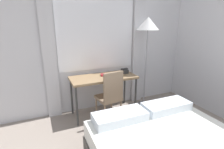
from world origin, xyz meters
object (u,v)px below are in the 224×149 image
object	(u,v)px
telephone	(125,71)
book	(108,75)
desk	(103,80)
desk_chair	(110,94)
standing_lamp	(148,28)

from	to	relation	value
telephone	book	bearing A→B (deg)	-176.85
desk	desk_chair	xyz separation A→B (m)	(0.02, -0.30, -0.18)
desk_chair	standing_lamp	distance (m)	1.49
telephone	book	size ratio (longest dim) A/B	0.49
desk_chair	telephone	world-z (taller)	desk_chair
desk_chair	book	distance (m)	0.44
book	desk_chair	bearing A→B (deg)	-104.86
desk	desk_chair	distance (m)	0.35
book	standing_lamp	bearing A→B (deg)	-2.38
desk	book	bearing A→B (deg)	17.85
book	telephone	bearing A→B (deg)	3.15
desk	book	distance (m)	0.14
desk_chair	standing_lamp	xyz separation A→B (m)	(0.92, 0.30, 1.13)
standing_lamp	telephone	bearing A→B (deg)	173.18
desk	desk_chair	size ratio (longest dim) A/B	1.30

